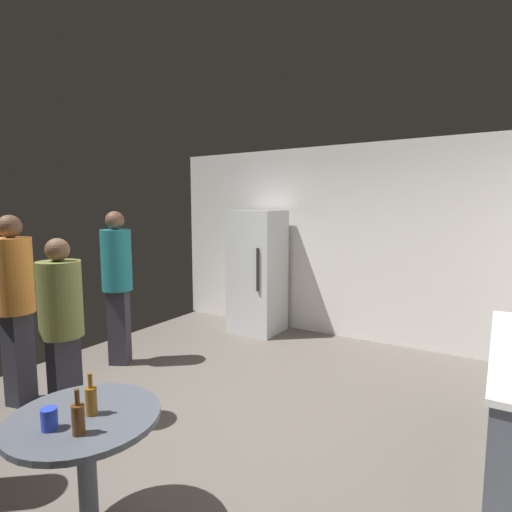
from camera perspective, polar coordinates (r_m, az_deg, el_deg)
The scene contains 10 objects.
ground_plane at distance 3.93m, azimuth -3.35°, elevation -21.87°, with size 5.20×5.20×0.10m, color #5B544C.
wall_back at distance 5.82m, azimuth 11.47°, elevation 1.91°, with size 5.32×0.06×2.70m, color silver.
refrigerator at distance 5.95m, azimuth 0.20°, elevation -2.22°, with size 0.70×0.68×1.80m.
foreground_table at distance 2.54m, azimuth -23.06°, elevation -22.13°, with size 0.80×0.80×0.73m.
beer_bottle_amber at distance 2.45m, azimuth -22.32°, elevation -18.30°, with size 0.06×0.06×0.23m.
beer_bottle_brown at distance 2.29m, azimuth -23.88°, elevation -20.25°, with size 0.06×0.06×0.23m.
plastic_cup_blue at distance 2.40m, azimuth -27.24°, elevation -19.84°, with size 0.08×0.08×0.11m, color blue.
person_in_olive_shirt at distance 3.70m, azimuth -25.85°, elevation -8.05°, with size 0.38×0.38×1.60m.
person_in_teal_shirt at distance 4.93m, azimuth -19.09°, elevation -2.61°, with size 0.46×0.46×1.80m.
person_in_orange_shirt at distance 4.33m, azimuth -31.03°, elevation -4.72°, with size 0.41×0.41×1.78m.
Camera 1 is at (1.98, -2.83, 1.84)m, focal length 28.23 mm.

